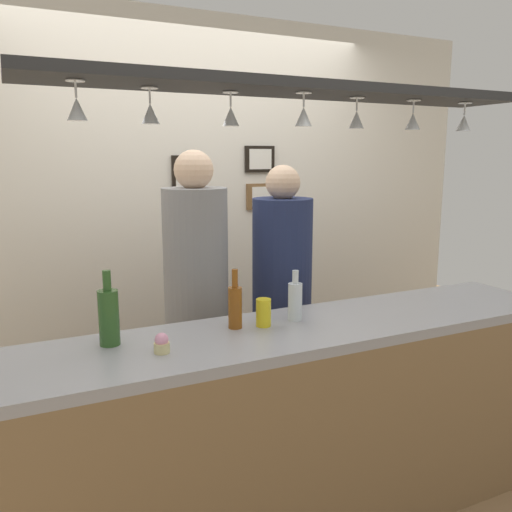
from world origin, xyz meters
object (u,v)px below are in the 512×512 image
at_px(bottle_soda_clear, 295,300).
at_px(cupcake, 162,344).
at_px(person_right_navy_shirt, 282,281).
at_px(person_left_grey_shirt, 196,281).
at_px(bottle_champagne_green, 109,316).
at_px(picture_frame_lower_pair, 266,196).
at_px(picture_frame_upper_small, 260,159).
at_px(bottle_beer_amber_tall, 235,306).
at_px(drink_can, 263,313).
at_px(picture_frame_crest, 186,176).

xyz_separation_m(bottle_soda_clear, cupcake, (-0.65, -0.14, -0.06)).
bearing_deg(cupcake, person_right_navy_shirt, 38.80).
height_order(person_left_grey_shirt, bottle_soda_clear, person_left_grey_shirt).
bearing_deg(person_right_navy_shirt, bottle_champagne_green, -152.51).
xyz_separation_m(picture_frame_lower_pair, picture_frame_upper_small, (-0.05, 0.00, 0.26)).
distance_m(person_left_grey_shirt, bottle_beer_amber_tall, 0.58).
xyz_separation_m(bottle_champagne_green, cupcake, (0.16, -0.17, -0.08)).
relative_size(person_right_navy_shirt, picture_frame_lower_pair, 5.50).
bearing_deg(drink_can, person_right_navy_shirt, 55.49).
height_order(picture_frame_lower_pair, picture_frame_upper_small, picture_frame_upper_small).
bearing_deg(picture_frame_upper_small, bottle_champagne_green, -134.82).
height_order(person_right_navy_shirt, picture_frame_upper_small, picture_frame_upper_small).
height_order(person_left_grey_shirt, bottle_champagne_green, person_left_grey_shirt).
bearing_deg(picture_frame_lower_pair, bottle_soda_clear, -111.21).
height_order(bottle_soda_clear, bottle_champagne_green, bottle_champagne_green).
distance_m(person_left_grey_shirt, person_right_navy_shirt, 0.52).
distance_m(person_right_navy_shirt, bottle_soda_clear, 0.64).
relative_size(bottle_soda_clear, cupcake, 2.95).
bearing_deg(picture_frame_lower_pair, bottle_beer_amber_tall, -121.49).
relative_size(picture_frame_crest, picture_frame_upper_small, 1.18).
height_order(bottle_soda_clear, drink_can, bottle_soda_clear).
height_order(person_right_navy_shirt, drink_can, person_right_navy_shirt).
bearing_deg(cupcake, drink_can, 13.87).
relative_size(person_right_navy_shirt, picture_frame_crest, 6.34).
bearing_deg(bottle_champagne_green, cupcake, -46.99).
xyz_separation_m(person_right_navy_shirt, picture_frame_crest, (-0.33, 0.73, 0.58)).
relative_size(person_right_navy_shirt, cupcake, 21.14).
bearing_deg(bottle_champagne_green, person_left_grey_shirt, 45.27).
distance_m(bottle_beer_amber_tall, cupcake, 0.40).
relative_size(drink_can, picture_frame_crest, 0.47).
distance_m(bottle_champagne_green, picture_frame_lower_pair, 1.88).
bearing_deg(bottle_soda_clear, bottle_champagne_green, 177.52).
bearing_deg(person_left_grey_shirt, cupcake, -118.10).
bearing_deg(drink_can, cupcake, -166.13).
bearing_deg(picture_frame_upper_small, cupcake, -127.43).
relative_size(bottle_soda_clear, picture_frame_lower_pair, 0.77).
height_order(person_left_grey_shirt, bottle_beer_amber_tall, person_left_grey_shirt).
xyz_separation_m(person_right_navy_shirt, drink_can, (-0.42, -0.61, 0.03)).
distance_m(bottle_soda_clear, drink_can, 0.17).
xyz_separation_m(cupcake, picture_frame_upper_small, (1.12, 1.46, 0.68)).
relative_size(bottle_beer_amber_tall, drink_can, 2.13).
bearing_deg(drink_can, person_left_grey_shirt, 99.24).
height_order(bottle_champagne_green, bottle_beer_amber_tall, bottle_champagne_green).
xyz_separation_m(person_right_navy_shirt, bottle_champagne_green, (-1.07, -0.55, 0.09)).
distance_m(cupcake, picture_frame_upper_small, 1.96).
xyz_separation_m(person_right_navy_shirt, picture_frame_upper_small, (0.21, 0.73, 0.68)).
bearing_deg(bottle_soda_clear, bottle_beer_amber_tall, 177.47).
height_order(person_left_grey_shirt, picture_frame_upper_small, picture_frame_upper_small).
bearing_deg(bottle_beer_amber_tall, bottle_champagne_green, 177.54).
bearing_deg(person_left_grey_shirt, bottle_beer_amber_tall, -92.24).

